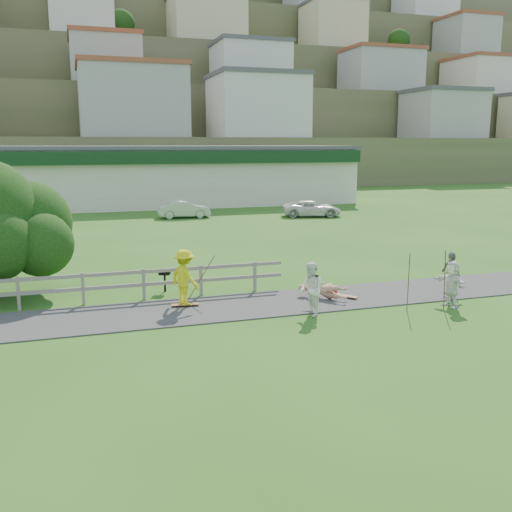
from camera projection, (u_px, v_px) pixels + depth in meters
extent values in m
plane|color=#275618|center=(225.00, 323.00, 17.15)|extent=(260.00, 260.00, 0.00)
cube|color=#353538|center=(213.00, 309.00, 18.55)|extent=(34.00, 3.00, 0.04)
cube|color=slate|center=(18.00, 294.00, 18.35)|extent=(0.10, 0.10, 1.10)
cube|color=slate|center=(83.00, 289.00, 18.94)|extent=(0.10, 0.10, 1.10)
cube|color=slate|center=(144.00, 284.00, 19.54)|extent=(0.10, 0.10, 1.10)
cube|color=slate|center=(201.00, 280.00, 20.13)|extent=(0.10, 0.10, 1.10)
cube|color=slate|center=(255.00, 276.00, 20.73)|extent=(0.10, 0.10, 1.10)
cube|color=slate|center=(66.00, 277.00, 18.70)|extent=(15.00, 0.08, 0.12)
cube|color=slate|center=(67.00, 290.00, 18.79)|extent=(15.00, 0.08, 0.12)
cube|color=beige|center=(169.00, 177.00, 50.59)|extent=(32.00, 10.00, 4.80)
cube|color=#123318|center=(179.00, 158.00, 45.38)|extent=(32.00, 0.60, 1.00)
cube|color=#4D4D52|center=(168.00, 148.00, 50.10)|extent=(32.50, 10.50, 0.30)
cube|color=#4A512F|center=(108.00, 163.00, 67.98)|extent=(220.00, 14.00, 6.00)
cube|color=beige|center=(106.00, 107.00, 66.72)|extent=(10.00, 9.00, 7.00)
cube|color=#4D4D52|center=(104.00, 74.00, 65.99)|extent=(10.40, 9.40, 0.50)
cube|color=#4A512F|center=(101.00, 135.00, 79.45)|extent=(220.00, 14.00, 13.00)
cube|color=beige|center=(98.00, 60.00, 77.51)|extent=(10.00, 9.00, 7.00)
cube|color=#4D4D52|center=(96.00, 31.00, 76.78)|extent=(10.40, 9.40, 0.50)
cube|color=#4A512F|center=(96.00, 110.00, 90.83)|extent=(220.00, 14.00, 21.00)
cube|color=beige|center=(91.00, 17.00, 88.11)|extent=(10.00, 9.00, 7.00)
cube|color=#4A512F|center=(92.00, 88.00, 102.11)|extent=(220.00, 14.00, 30.00)
cube|color=#4A512F|center=(88.00, 69.00, 114.22)|extent=(220.00, 14.00, 40.00)
imported|color=#D2CD13|center=(185.00, 280.00, 18.59)|extent=(1.18, 1.37, 1.84)
imported|color=tan|center=(322.00, 291.00, 19.64)|extent=(1.54, 1.48, 0.63)
imported|color=white|center=(311.00, 289.00, 17.69)|extent=(0.69, 0.86, 1.70)
imported|color=gray|center=(451.00, 274.00, 20.12)|extent=(0.40, 0.93, 1.57)
imported|color=white|center=(452.00, 284.00, 18.69)|extent=(0.58, 1.47, 1.55)
imported|color=#AFB2B7|center=(184.00, 209.00, 41.21)|extent=(3.78, 1.46, 1.23)
imported|color=silver|center=(312.00, 208.00, 41.98)|extent=(4.64, 2.95, 1.19)
sphere|color=#9E170F|center=(334.00, 292.00, 20.19)|extent=(0.26, 0.26, 0.26)
cylinder|color=#523720|center=(200.00, 275.00, 19.14)|extent=(0.03, 0.03, 1.90)
cylinder|color=#523720|center=(408.00, 283.00, 18.18)|extent=(0.03, 0.03, 1.87)
cylinder|color=#523720|center=(445.00, 280.00, 18.30)|extent=(0.03, 0.03, 1.97)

